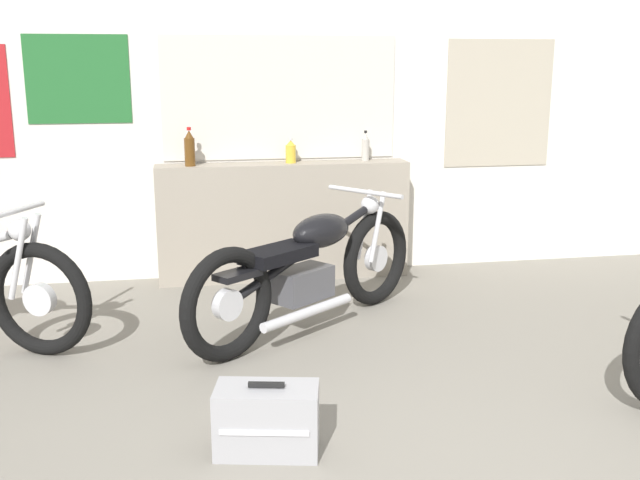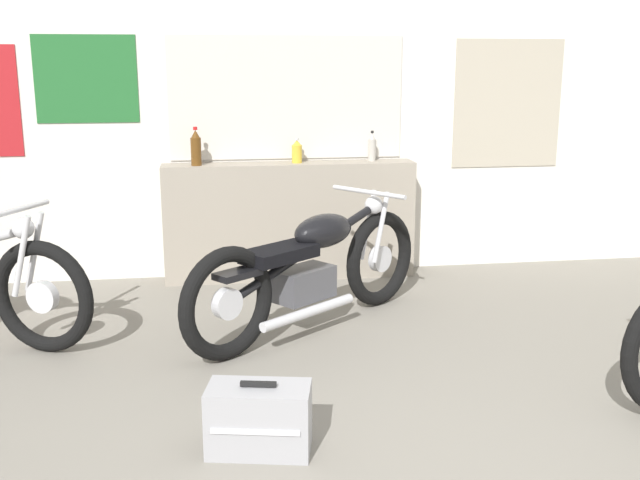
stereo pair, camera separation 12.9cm
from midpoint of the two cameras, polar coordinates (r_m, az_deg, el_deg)
The scene contains 7 objects.
wall_back at distance 6.16m, azimuth -1.18°, elevation 10.38°, with size 10.00×0.07×2.80m.
sill_counter at distance 6.07m, azimuth -3.38°, elevation 1.45°, with size 2.02×0.28×0.94m.
bottle_leftmost at distance 5.90m, azimuth -10.53°, elevation 6.84°, with size 0.08×0.08×0.30m.
bottle_left_center at distance 6.00m, azimuth -2.87°, elevation 6.71°, with size 0.08×0.08×0.20m.
bottle_center at distance 6.13m, azimuth 2.87°, elevation 7.06°, with size 0.06×0.06×0.24m.
motorcycle_black at distance 4.88m, azimuth -1.54°, elevation -2.18°, with size 1.72×1.38×0.86m.
hard_case_silver at distance 3.48m, azimuth -5.16°, elevation -13.49°, with size 0.50×0.33×0.34m.
Camera 1 is at (-1.05, -2.42, 1.72)m, focal length 42.00 mm.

